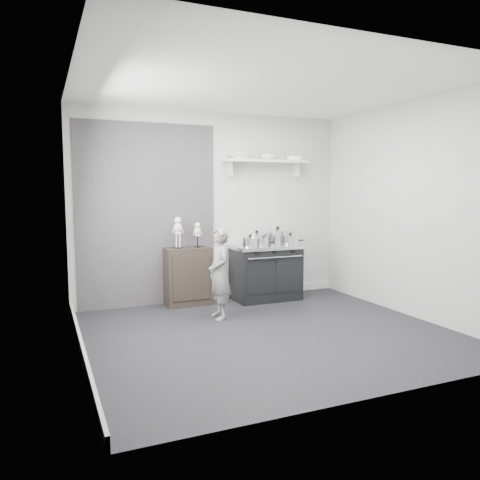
# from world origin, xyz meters

# --- Properties ---
(ground) EXTENTS (4.00, 4.00, 0.00)m
(ground) POSITION_xyz_m (0.00, 0.00, 0.00)
(ground) COLOR black
(ground) RESTS_ON ground
(room_shell) EXTENTS (4.02, 3.62, 2.71)m
(room_shell) POSITION_xyz_m (-0.09, 0.15, 1.64)
(room_shell) COLOR #AEAEAC
(room_shell) RESTS_ON ground
(wall_shelf) EXTENTS (1.30, 0.26, 0.24)m
(wall_shelf) POSITION_xyz_m (0.80, 1.68, 2.01)
(wall_shelf) COLOR silver
(wall_shelf) RESTS_ON room_shell
(stove) EXTENTS (1.00, 0.63, 0.80)m
(stove) POSITION_xyz_m (0.70, 1.48, 0.40)
(stove) COLOR black
(stove) RESTS_ON ground
(side_cabinet) EXTENTS (0.62, 0.36, 0.80)m
(side_cabinet) POSITION_xyz_m (-0.45, 1.61, 0.40)
(side_cabinet) COLOR black
(side_cabinet) RESTS_ON ground
(child) EXTENTS (0.28, 0.42, 1.14)m
(child) POSITION_xyz_m (-0.29, 0.78, 0.57)
(child) COLOR slate
(child) RESTS_ON ground
(pot_front_left) EXTENTS (0.32, 0.23, 0.17)m
(pot_front_left) POSITION_xyz_m (0.40, 1.37, 0.87)
(pot_front_left) COLOR silver
(pot_front_left) RESTS_ON stove
(pot_back_left) EXTENTS (0.38, 0.29, 0.21)m
(pot_back_left) POSITION_xyz_m (0.61, 1.60, 0.88)
(pot_back_left) COLOR silver
(pot_back_left) RESTS_ON stove
(pot_back_right) EXTENTS (0.39, 0.30, 0.26)m
(pot_back_right) POSITION_xyz_m (0.94, 1.58, 0.91)
(pot_back_right) COLOR silver
(pot_back_right) RESTS_ON stove
(pot_front_right) EXTENTS (0.35, 0.26, 0.18)m
(pot_front_right) POSITION_xyz_m (1.02, 1.33, 0.87)
(pot_front_right) COLOR silver
(pot_front_right) RESTS_ON stove
(pot_front_center) EXTENTS (0.26, 0.17, 0.15)m
(pot_front_center) POSITION_xyz_m (0.59, 1.34, 0.86)
(pot_front_center) COLOR silver
(pot_front_center) RESTS_ON stove
(skeleton_full) EXTENTS (0.14, 0.09, 0.50)m
(skeleton_full) POSITION_xyz_m (-0.58, 1.61, 1.05)
(skeleton_full) COLOR silver
(skeleton_full) RESTS_ON side_cabinet
(skeleton_torso) EXTENTS (0.11, 0.07, 0.40)m
(skeleton_torso) POSITION_xyz_m (-0.30, 1.61, 1.00)
(skeleton_torso) COLOR silver
(skeleton_torso) RESTS_ON side_cabinet
(bowl_large) EXTENTS (0.32, 0.32, 0.08)m
(bowl_large) POSITION_xyz_m (0.38, 1.67, 2.08)
(bowl_large) COLOR white
(bowl_large) RESTS_ON wall_shelf
(bowl_small) EXTENTS (0.23, 0.23, 0.07)m
(bowl_small) POSITION_xyz_m (0.82, 1.67, 2.08)
(bowl_small) COLOR white
(bowl_small) RESTS_ON wall_shelf
(plate_stack) EXTENTS (0.25, 0.25, 0.06)m
(plate_stack) POSITION_xyz_m (1.27, 1.67, 2.07)
(plate_stack) COLOR white
(plate_stack) RESTS_ON wall_shelf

